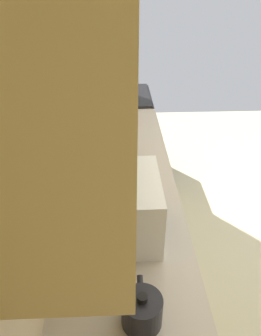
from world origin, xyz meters
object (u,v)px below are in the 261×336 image
(kettle, at_px, (142,311))
(oven_range, at_px, (120,134))
(bowl, at_px, (126,121))
(microwave, at_px, (120,206))

(kettle, bearing_deg, oven_range, 1.15)
(bowl, relative_size, kettle, 0.91)
(bowl, xyz_separation_m, kettle, (-1.81, -0.00, 0.04))
(microwave, bearing_deg, oven_range, -0.68)
(oven_range, bearing_deg, microwave, 179.32)
(oven_range, xyz_separation_m, microwave, (-1.98, 0.02, 0.59))
(microwave, relative_size, kettle, 2.09)
(kettle, bearing_deg, microwave, 8.13)
(microwave, xyz_separation_m, bowl, (1.29, -0.07, -0.12))
(kettle, bearing_deg, bowl, 0.00)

